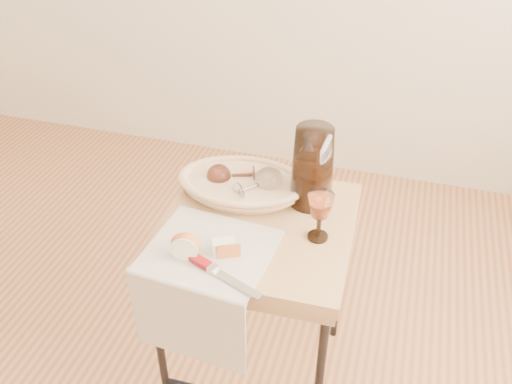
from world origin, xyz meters
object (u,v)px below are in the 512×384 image
(bread_basket, at_px, (242,186))
(side_table, at_px, (258,305))
(pitcher, at_px, (313,167))
(apple_half, at_px, (186,244))
(goblet_lying_b, at_px, (256,185))
(goblet_lying_a, at_px, (234,176))
(table_knife, at_px, (216,270))
(wine_goblet, at_px, (320,216))
(tea_towel, at_px, (209,251))

(bread_basket, bearing_deg, side_table, -59.23)
(pitcher, relative_size, apple_half, 3.63)
(side_table, height_order, goblet_lying_b, goblet_lying_b)
(goblet_lying_a, bearing_deg, pitcher, 161.35)
(goblet_lying_a, bearing_deg, table_knife, 81.71)
(goblet_lying_a, xyz_separation_m, pitcher, (0.24, 0.00, 0.07))
(goblet_lying_a, xyz_separation_m, goblet_lying_b, (0.08, -0.04, 0.01))
(goblet_lying_b, height_order, pitcher, pitcher)
(side_table, relative_size, goblet_lying_a, 5.56)
(goblet_lying_b, bearing_deg, wine_goblet, -78.83)
(tea_towel, xyz_separation_m, goblet_lying_a, (-0.03, 0.29, 0.05))
(goblet_lying_a, xyz_separation_m, wine_goblet, (0.29, -0.15, 0.02))
(pitcher, height_order, apple_half, pitcher)
(goblet_lying_b, distance_m, table_knife, 0.33)
(side_table, relative_size, bread_basket, 1.96)
(bread_basket, xyz_separation_m, apple_half, (-0.05, -0.31, 0.01))
(bread_basket, bearing_deg, apple_half, -103.94)
(wine_goblet, bearing_deg, apple_half, -150.92)
(tea_towel, height_order, pitcher, pitcher)
(side_table, bearing_deg, pitcher, 49.92)
(pitcher, height_order, wine_goblet, pitcher)
(goblet_lying_a, height_order, table_knife, goblet_lying_a)
(goblet_lying_b, bearing_deg, tea_towel, -151.56)
(side_table, bearing_deg, goblet_lying_a, 130.42)
(goblet_lying_b, height_order, apple_half, goblet_lying_b)
(bread_basket, bearing_deg, wine_goblet, -32.24)
(side_table, height_order, goblet_lying_a, goblet_lying_a)
(table_knife, bearing_deg, bread_basket, 118.83)
(apple_half, distance_m, table_knife, 0.11)
(goblet_lying_a, height_order, apple_half, goblet_lying_a)
(pitcher, bearing_deg, goblet_lying_a, 171.96)
(goblet_lying_b, xyz_separation_m, wine_goblet, (0.21, -0.12, 0.02))
(tea_towel, relative_size, bread_basket, 0.94)
(tea_towel, relative_size, table_knife, 1.25)
(goblet_lying_a, distance_m, wine_goblet, 0.33)
(goblet_lying_a, relative_size, goblet_lying_b, 0.88)
(wine_goblet, relative_size, apple_half, 1.85)
(side_table, bearing_deg, wine_goblet, -4.83)
(side_table, xyz_separation_m, bread_basket, (-0.09, 0.12, 0.36))
(tea_towel, relative_size, wine_goblet, 2.21)
(wine_goblet, bearing_deg, goblet_lying_a, 152.41)
(tea_towel, distance_m, table_knife, 0.09)
(wine_goblet, distance_m, table_knife, 0.31)
(goblet_lying_b, relative_size, table_knife, 0.54)
(side_table, relative_size, tea_towel, 2.09)
(wine_goblet, relative_size, table_knife, 0.57)
(tea_towel, xyz_separation_m, bread_basket, (0.00, 0.27, 0.02))
(side_table, xyz_separation_m, table_knife, (-0.04, -0.23, 0.35))
(pitcher, distance_m, wine_goblet, 0.17)
(bread_basket, relative_size, pitcher, 1.20)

